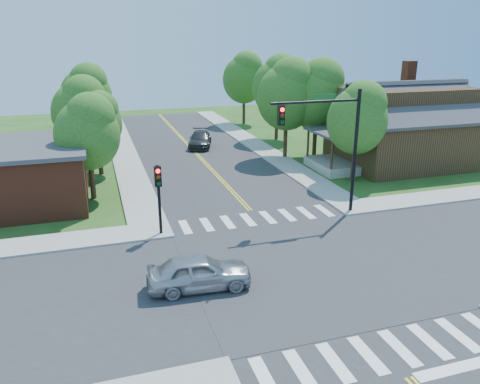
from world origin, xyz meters
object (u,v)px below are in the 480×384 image
object	(u,v)px
signal_pole_nw	(159,187)
house_ne	(403,123)
car_dgrey	(200,140)
signal_mast_ne	(330,133)
car_silver	(199,273)

from	to	relation	value
signal_pole_nw	house_ne	size ratio (longest dim) A/B	0.29
house_ne	car_dgrey	world-z (taller)	house_ne
signal_mast_ne	signal_pole_nw	size ratio (longest dim) A/B	1.89
signal_mast_ne	car_silver	size ratio (longest dim) A/B	1.64
signal_pole_nw	car_silver	xyz separation A→B (m)	(0.71, -5.91, -1.93)
signal_mast_ne	car_dgrey	xyz separation A→B (m)	(-2.98, 19.32, -4.15)
signal_mast_ne	car_silver	bearing A→B (deg)	-146.06
signal_pole_nw	car_dgrey	size ratio (longest dim) A/B	0.73
house_ne	signal_mast_ne	bearing A→B (deg)	-142.32
house_ne	car_dgrey	bearing A→B (deg)	143.02
signal_pole_nw	car_silver	world-z (taller)	signal_pole_nw
signal_pole_nw	house_ne	world-z (taller)	house_ne
signal_mast_ne	car_silver	distance (m)	11.38
house_ne	car_dgrey	size ratio (longest dim) A/B	2.51
car_dgrey	car_silver	bearing A→B (deg)	-86.11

